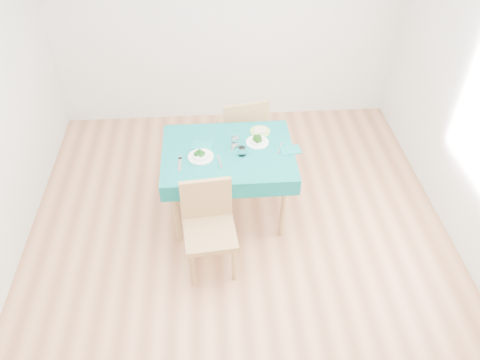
{
  "coord_description": "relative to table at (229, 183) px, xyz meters",
  "views": [
    {
      "loc": [
        -0.2,
        -2.82,
        3.34
      ],
      "look_at": [
        0.0,
        0.0,
        0.85
      ],
      "focal_mm": 35.0,
      "sensor_mm": 36.0,
      "label": 1
    }
  ],
  "objects": [
    {
      "name": "napkin_near",
      "position": [
        -0.23,
        0.09,
        0.38
      ],
      "size": [
        0.2,
        0.16,
        0.01
      ],
      "primitive_type": "cube",
      "rotation": [
        0.0,
        0.0,
        -0.2
      ],
      "color": "#0D706C",
      "rests_on": "table"
    },
    {
      "name": "room_shell",
      "position": [
        0.07,
        -0.5,
        0.97
      ],
      "size": [
        4.02,
        4.52,
        2.73
      ],
      "color": "#A46844",
      "rests_on": "ground"
    },
    {
      "name": "table",
      "position": [
        0.0,
        0.0,
        0.0
      ],
      "size": [
        1.18,
        0.89,
        0.76
      ],
      "primitive_type": "cube",
      "color": "#096563",
      "rests_on": "ground"
    },
    {
      "name": "napkin_far",
      "position": [
        0.56,
        -0.03,
        0.38
      ],
      "size": [
        0.19,
        0.15,
        0.01
      ],
      "primitive_type": "cube",
      "rotation": [
        0.0,
        0.0,
        0.12
      ],
      "color": "#0D706C",
      "rests_on": "table"
    },
    {
      "name": "chair_far",
      "position": [
        0.18,
        0.84,
        0.2
      ],
      "size": [
        0.55,
        0.58,
        1.16
      ],
      "primitive_type": "cube",
      "rotation": [
        0.0,
        0.0,
        3.32
      ],
      "color": "#A17C4C",
      "rests_on": "ground"
    },
    {
      "name": "knife_near",
      "position": [
        -0.08,
        -0.15,
        0.38
      ],
      "size": [
        0.04,
        0.2,
        0.0
      ],
      "primitive_type": "cube",
      "rotation": [
        0.0,
        0.0,
        0.12
      ],
      "color": "silver",
      "rests_on": "table"
    },
    {
      "name": "bread_slice",
      "position": [
        0.32,
        0.28,
        0.4
      ],
      "size": [
        0.11,
        0.11,
        0.02
      ],
      "primitive_type": "cube",
      "rotation": [
        0.0,
        0.0,
        -0.05
      ],
      "color": "beige",
      "rests_on": "side_plate"
    },
    {
      "name": "fork_far",
      "position": [
        0.06,
        0.08,
        0.38
      ],
      "size": [
        0.07,
        0.16,
        0.0
      ],
      "primitive_type": "cube",
      "rotation": [
        0.0,
        0.0,
        -0.33
      ],
      "color": "silver",
      "rests_on": "table"
    },
    {
      "name": "knife_far",
      "position": [
        0.47,
        0.01,
        0.38
      ],
      "size": [
        0.08,
        0.18,
        0.0
      ],
      "primitive_type": "cube",
      "rotation": [
        0.0,
        0.0,
        -0.37
      ],
      "color": "silver",
      "rests_on": "table"
    },
    {
      "name": "fork_near",
      "position": [
        -0.43,
        -0.16,
        0.38
      ],
      "size": [
        0.03,
        0.2,
        0.0
      ],
      "primitive_type": "cube",
      "rotation": [
        0.0,
        0.0,
        -0.03
      ],
      "color": "silver",
      "rests_on": "table"
    },
    {
      "name": "bowl_near",
      "position": [
        -0.24,
        -0.07,
        0.41
      ],
      "size": [
        0.23,
        0.23,
        0.07
      ],
      "primitive_type": null,
      "color": "white",
      "rests_on": "table"
    },
    {
      "name": "tumbler_center",
      "position": [
        0.07,
        0.07,
        0.43
      ],
      "size": [
        0.08,
        0.08,
        0.1
      ],
      "primitive_type": "cylinder",
      "color": "white",
      "rests_on": "table"
    },
    {
      "name": "bowl_far",
      "position": [
        0.28,
        0.11,
        0.41
      ],
      "size": [
        0.21,
        0.21,
        0.06
      ],
      "primitive_type": null,
      "color": "white",
      "rests_on": "table"
    },
    {
      "name": "tumbler_side",
      "position": [
        0.12,
        -0.07,
        0.42
      ],
      "size": [
        0.07,
        0.07,
        0.08
      ],
      "primitive_type": "cylinder",
      "color": "white",
      "rests_on": "table"
    },
    {
      "name": "chair_near",
      "position": [
        -0.19,
        -0.68,
        0.16
      ],
      "size": [
        0.47,
        0.51,
        1.07
      ],
      "primitive_type": "cube",
      "rotation": [
        0.0,
        0.0,
        0.09
      ],
      "color": "#A17C4C",
      "rests_on": "ground"
    },
    {
      "name": "side_plate",
      "position": [
        0.32,
        0.28,
        0.38
      ],
      "size": [
        0.19,
        0.19,
        0.01
      ],
      "primitive_type": "cylinder",
      "color": "#95C25E",
      "rests_on": "table"
    }
  ]
}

